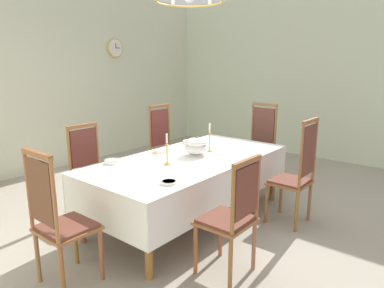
{
  "coord_description": "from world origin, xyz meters",
  "views": [
    {
      "loc": [
        -2.98,
        -2.75,
        1.81
      ],
      "look_at": [
        -0.06,
        -0.36,
        0.94
      ],
      "focal_mm": 32.6,
      "sensor_mm": 36.0,
      "label": 1
    }
  ],
  "objects_px": {
    "dining_table": "(190,164)",
    "chandelier": "(190,0)",
    "bowl_far_right": "(112,161)",
    "candlestick_west": "(167,152)",
    "chair_south_a": "(232,215)",
    "chair_north_a": "(91,169)",
    "chair_south_b": "(296,172)",
    "spoon_secondary": "(194,141)",
    "chair_head_west": "(58,219)",
    "bowl_near_right": "(190,142)",
    "soup_tureen": "(196,146)",
    "chair_north_b": "(166,146)",
    "chair_head_east": "(259,144)",
    "candlestick_east": "(209,140)",
    "mounted_clock": "(115,48)",
    "bowl_near_left": "(161,151)",
    "spoon_primary": "(153,153)",
    "bowl_far_left": "(169,182)"
  },
  "relations": [
    {
      "from": "bowl_near_left",
      "to": "spoon_secondary",
      "type": "distance_m",
      "value": 0.72
    },
    {
      "from": "bowl_far_right",
      "to": "spoon_primary",
      "type": "xyz_separation_m",
      "value": [
        0.57,
        -0.04,
        -0.02
      ]
    },
    {
      "from": "chair_north_a",
      "to": "chair_south_b",
      "type": "bearing_deg",
      "value": 123.05
    },
    {
      "from": "dining_table",
      "to": "chair_north_a",
      "type": "xyz_separation_m",
      "value": [
        -0.65,
        1.0,
        -0.11
      ]
    },
    {
      "from": "mounted_clock",
      "to": "chair_north_b",
      "type": "bearing_deg",
      "value": -111.78
    },
    {
      "from": "chair_north_b",
      "to": "spoon_primary",
      "type": "bearing_deg",
      "value": 34.55
    },
    {
      "from": "chair_north_b",
      "to": "spoon_primary",
      "type": "distance_m",
      "value": 0.98
    },
    {
      "from": "chair_south_a",
      "to": "chair_head_east",
      "type": "relative_size",
      "value": 0.88
    },
    {
      "from": "mounted_clock",
      "to": "chair_south_b",
      "type": "bearing_deg",
      "value": -101.61
    },
    {
      "from": "chair_north_a",
      "to": "spoon_secondary",
      "type": "relative_size",
      "value": 6.22
    },
    {
      "from": "soup_tureen",
      "to": "chandelier",
      "type": "relative_size",
      "value": 0.4
    },
    {
      "from": "candlestick_east",
      "to": "chair_head_west",
      "type": "bearing_deg",
      "value": 180.0
    },
    {
      "from": "dining_table",
      "to": "chair_south_a",
      "type": "distance_m",
      "value": 1.2
    },
    {
      "from": "chair_head_east",
      "to": "soup_tureen",
      "type": "xyz_separation_m",
      "value": [
        -1.54,
        -0.0,
        0.25
      ]
    },
    {
      "from": "chair_south_b",
      "to": "soup_tureen",
      "type": "relative_size",
      "value": 4.22
    },
    {
      "from": "chair_head_west",
      "to": "candlestick_west",
      "type": "bearing_deg",
      "value": 90.0
    },
    {
      "from": "chair_north_a",
      "to": "candlestick_east",
      "type": "distance_m",
      "value": 1.47
    },
    {
      "from": "spoon_primary",
      "to": "chandelier",
      "type": "bearing_deg",
      "value": -56.07
    },
    {
      "from": "dining_table",
      "to": "bowl_near_left",
      "type": "distance_m",
      "value": 0.44
    },
    {
      "from": "chair_north_b",
      "to": "chandelier",
      "type": "relative_size",
      "value": 1.67
    },
    {
      "from": "chair_south_a",
      "to": "bowl_near_right",
      "type": "distance_m",
      "value": 1.92
    },
    {
      "from": "spoon_primary",
      "to": "spoon_secondary",
      "type": "height_order",
      "value": "same"
    },
    {
      "from": "bowl_near_right",
      "to": "spoon_primary",
      "type": "relative_size",
      "value": 1.11
    },
    {
      "from": "chair_south_b",
      "to": "bowl_far_right",
      "type": "xyz_separation_m",
      "value": [
        -1.37,
        1.51,
        0.16
      ]
    },
    {
      "from": "dining_table",
      "to": "candlestick_east",
      "type": "xyz_separation_m",
      "value": [
        0.38,
        -0.0,
        0.21
      ]
    },
    {
      "from": "spoon_primary",
      "to": "mounted_clock",
      "type": "relative_size",
      "value": 0.49
    },
    {
      "from": "candlestick_west",
      "to": "chair_south_a",
      "type": "bearing_deg",
      "value": -105.14
    },
    {
      "from": "dining_table",
      "to": "bowl_far_right",
      "type": "bearing_deg",
      "value": 145.24
    },
    {
      "from": "mounted_clock",
      "to": "chair_north_a",
      "type": "bearing_deg",
      "value": -135.27
    },
    {
      "from": "soup_tureen",
      "to": "candlestick_west",
      "type": "distance_m",
      "value": 0.5
    },
    {
      "from": "dining_table",
      "to": "chandelier",
      "type": "height_order",
      "value": "chandelier"
    },
    {
      "from": "chair_head_west",
      "to": "chair_south_b",
      "type": "bearing_deg",
      "value": 66.45
    },
    {
      "from": "dining_table",
      "to": "bowl_near_left",
      "type": "height_order",
      "value": "bowl_near_left"
    },
    {
      "from": "chair_south_b",
      "to": "chair_head_east",
      "type": "bearing_deg",
      "value": 45.27
    },
    {
      "from": "chair_north_a",
      "to": "spoon_secondary",
      "type": "bearing_deg",
      "value": 159.15
    },
    {
      "from": "bowl_near_left",
      "to": "spoon_secondary",
      "type": "bearing_deg",
      "value": 4.85
    },
    {
      "from": "chair_north_a",
      "to": "chair_north_b",
      "type": "height_order",
      "value": "chair_north_b"
    },
    {
      "from": "bowl_near_right",
      "to": "spoon_secondary",
      "type": "distance_m",
      "value": 0.13
    },
    {
      "from": "bowl_near_left",
      "to": "spoon_secondary",
      "type": "height_order",
      "value": "bowl_near_left"
    },
    {
      "from": "chair_head_east",
      "to": "bowl_near_right",
      "type": "height_order",
      "value": "chair_head_east"
    },
    {
      "from": "bowl_far_left",
      "to": "spoon_primary",
      "type": "bearing_deg",
      "value": 52.88
    },
    {
      "from": "soup_tureen",
      "to": "chandelier",
      "type": "height_order",
      "value": "chandelier"
    },
    {
      "from": "bowl_near_right",
      "to": "chair_head_west",
      "type": "bearing_deg",
      "value": -168.16
    },
    {
      "from": "chair_south_a",
      "to": "candlestick_east",
      "type": "xyz_separation_m",
      "value": [
        1.03,
        1.0,
        0.33
      ]
    },
    {
      "from": "dining_table",
      "to": "soup_tureen",
      "type": "distance_m",
      "value": 0.22
    },
    {
      "from": "dining_table",
      "to": "soup_tureen",
      "type": "height_order",
      "value": "soup_tureen"
    },
    {
      "from": "dining_table",
      "to": "candlestick_west",
      "type": "xyz_separation_m",
      "value": [
        -0.38,
        -0.0,
        0.21
      ]
    },
    {
      "from": "chandelier",
      "to": "bowl_near_right",
      "type": "bearing_deg",
      "value": 39.46
    },
    {
      "from": "chair_south_b",
      "to": "candlestick_west",
      "type": "relative_size",
      "value": 3.62
    },
    {
      "from": "candlestick_west",
      "to": "chair_head_east",
      "type": "bearing_deg",
      "value": 0.0
    }
  ]
}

